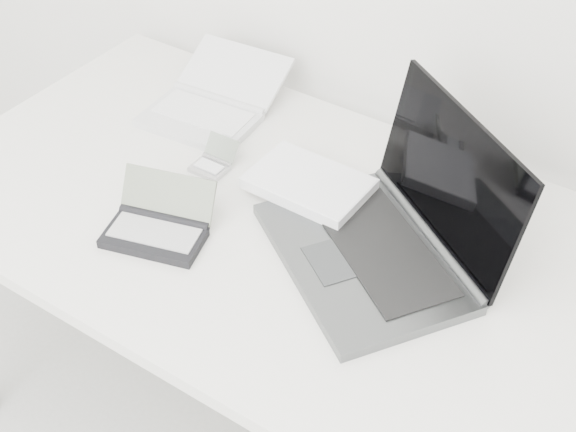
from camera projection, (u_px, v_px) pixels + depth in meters
The scene contains 5 objects.
desk at pixel (313, 252), 1.54m from camera, with size 1.60×0.80×0.73m.
laptop_large at pixel (372, 223), 1.46m from camera, with size 0.56×0.49×0.27m.
netbook_open_white at pixel (210, 106), 1.80m from camera, with size 0.27×0.33×0.09m.
pda_silver at pixel (213, 163), 1.65m from camera, with size 0.07×0.09×0.05m.
palmtop_charcoal at pixel (158, 226), 1.50m from camera, with size 0.22×0.20×0.09m.
Camera 1 is at (0.58, 0.60, 1.75)m, focal length 50.00 mm.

